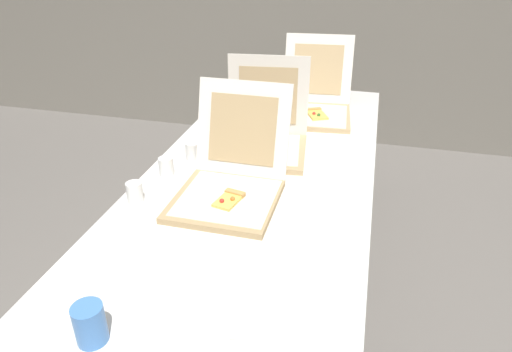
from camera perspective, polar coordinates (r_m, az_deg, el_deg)
name	(u,v)px	position (r m, az deg, el deg)	size (l,w,h in m)	color
table	(261,180)	(1.84, 0.66, -0.52)	(0.87, 2.18, 0.74)	silver
pizza_box_front	(230,184)	(1.61, -3.29, -0.97)	(0.35, 0.46, 0.36)	tan
pizza_box_middle	(264,138)	(1.96, 1.04, 4.70)	(0.39, 0.40, 0.37)	tan
pizza_box_back	(315,105)	(2.36, 7.33, 8.67)	(0.39, 0.48, 0.36)	tan
cup_white_mid	(193,151)	(1.90, -7.85, 3.08)	(0.06, 0.06, 0.07)	white
cup_white_near_left	(135,192)	(1.64, -14.79, -1.97)	(0.06, 0.06, 0.07)	white
cup_white_far	(230,123)	(2.17, -3.25, 6.59)	(0.06, 0.06, 0.07)	white
cup_white_near_center	(166,167)	(1.79, -11.06, 1.14)	(0.06, 0.06, 0.07)	white
cup_printed_front	(90,324)	(1.16, -19.87, -16.83)	(0.07, 0.07, 0.10)	#477FCC
napkin_pile	(214,320)	(1.18, -5.20, -17.38)	(0.16, 0.16, 0.01)	white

